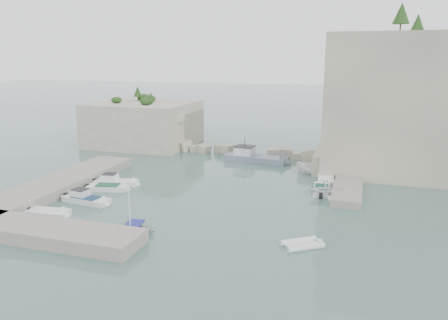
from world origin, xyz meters
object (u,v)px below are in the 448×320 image
(rowboat, at_px, (131,233))
(inflatable_dinghy, at_px, (302,246))
(motorboat_d, at_px, (87,203))
(tender_east_b, at_px, (321,192))
(tender_east_c, at_px, (326,180))
(motorboat_c, at_px, (108,190))
(work_boat, at_px, (256,162))
(motorboat_e, at_px, (48,216))
(tender_east_a, at_px, (326,197))
(tender_east_d, at_px, (315,174))
(motorboat_b, at_px, (116,185))

(rowboat, bearing_deg, inflatable_dinghy, -93.23)
(motorboat_d, xyz_separation_m, tender_east_b, (22.18, 10.73, 0.00))
(inflatable_dinghy, bearing_deg, tender_east_c, 54.23)
(motorboat_c, relative_size, work_boat, 0.50)
(motorboat_e, relative_size, work_boat, 0.45)
(rowboat, height_order, tender_east_c, rowboat)
(tender_east_a, bearing_deg, tender_east_c, -11.93)
(tender_east_c, relative_size, work_boat, 0.58)
(motorboat_c, xyz_separation_m, rowboat, (8.50, -10.04, 0.00))
(tender_east_b, bearing_deg, tender_east_c, -3.94)
(inflatable_dinghy, xyz_separation_m, tender_east_b, (0.09, 14.65, 0.00))
(tender_east_a, relative_size, tender_east_c, 0.65)
(rowboat, xyz_separation_m, tender_east_a, (14.56, 14.87, 0.00))
(tender_east_d, bearing_deg, motorboat_d, 129.69)
(tender_east_b, bearing_deg, motorboat_b, 97.21)
(motorboat_d, distance_m, inflatable_dinghy, 22.43)
(motorboat_c, relative_size, rowboat, 1.17)
(tender_east_b, xyz_separation_m, tender_east_c, (0.03, 4.92, 0.00))
(motorboat_b, height_order, tender_east_c, motorboat_b)
(rowboat, bearing_deg, motorboat_b, 25.16)
(inflatable_dinghy, relative_size, tender_east_a, 0.92)
(rowboat, distance_m, work_boat, 28.39)
(motorboat_b, bearing_deg, motorboat_e, -104.48)
(tender_east_d, bearing_deg, tender_east_c, -149.50)
(motorboat_b, xyz_separation_m, motorboat_d, (0.46, -6.41, 0.00))
(motorboat_e, bearing_deg, tender_east_d, 40.88)
(motorboat_e, distance_m, rowboat, 9.44)
(motorboat_d, bearing_deg, work_boat, 69.36)
(motorboat_e, height_order, rowboat, rowboat)
(motorboat_c, distance_m, motorboat_e, 8.72)
(motorboat_d, height_order, inflatable_dinghy, motorboat_d)
(work_boat, bearing_deg, motorboat_c, -117.67)
(motorboat_b, bearing_deg, work_boat, 41.09)
(tender_east_d, height_order, work_boat, work_boat)
(work_boat, bearing_deg, inflatable_dinghy, -62.46)
(motorboat_b, distance_m, tender_east_c, 24.48)
(motorboat_c, relative_size, motorboat_e, 1.13)
(inflatable_dinghy, bearing_deg, tender_east_d, 58.30)
(tender_east_a, distance_m, tender_east_c, 6.48)
(motorboat_d, bearing_deg, motorboat_c, 101.59)
(tender_east_a, bearing_deg, motorboat_b, 80.06)
(motorboat_c, distance_m, rowboat, 13.16)
(motorboat_e, bearing_deg, motorboat_d, 70.21)
(motorboat_b, distance_m, motorboat_d, 6.42)
(tender_east_a, height_order, tender_east_b, tender_east_a)
(tender_east_c, xyz_separation_m, tender_east_d, (-1.55, 2.48, 0.00))
(motorboat_c, height_order, motorboat_b, motorboat_b)
(motorboat_e, bearing_deg, inflatable_dinghy, -3.97)
(motorboat_d, relative_size, tender_east_c, 1.00)
(work_boat, bearing_deg, tender_east_d, -19.97)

